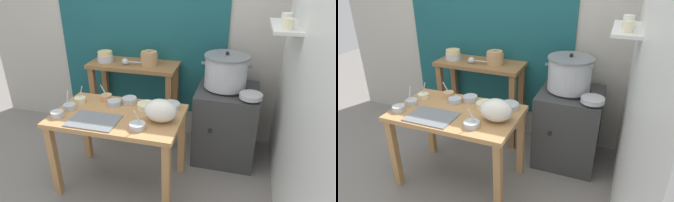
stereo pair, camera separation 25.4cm
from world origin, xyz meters
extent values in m
plane|color=gray|center=(0.00, 0.00, 0.00)|extent=(9.00, 9.00, 0.00)
cube|color=#B2ADA3|center=(0.10, 1.10, 1.30)|extent=(4.40, 0.10, 2.60)
cube|color=#195156|center=(-0.15, 1.04, 1.35)|extent=(1.90, 0.02, 2.10)
cube|color=white|center=(1.40, 0.20, 1.30)|extent=(0.10, 3.20, 2.60)
cube|color=silver|center=(1.25, 0.40, 1.45)|extent=(0.20, 0.56, 0.02)
cylinder|color=beige|center=(1.25, 0.24, 1.50)|extent=(0.08, 0.08, 0.07)
cylinder|color=silver|center=(1.25, 0.40, 1.51)|extent=(0.08, 0.08, 0.09)
cube|color=#B27F4C|center=(-0.01, 0.03, 0.70)|extent=(1.10, 0.66, 0.04)
cube|color=#B27F4C|center=(-0.51, -0.25, 0.34)|extent=(0.06, 0.06, 0.68)
cube|color=#B27F4C|center=(0.49, -0.25, 0.34)|extent=(0.06, 0.06, 0.68)
cube|color=#B27F4C|center=(-0.51, 0.31, 0.34)|extent=(0.06, 0.06, 0.68)
cube|color=#B27F4C|center=(0.49, 0.31, 0.34)|extent=(0.06, 0.06, 0.68)
cube|color=olive|center=(-0.16, 0.83, 0.88)|extent=(0.96, 0.40, 0.04)
cube|color=olive|center=(-0.59, 0.68, 0.43)|extent=(0.06, 0.06, 0.86)
cube|color=olive|center=(0.27, 0.68, 0.43)|extent=(0.06, 0.06, 0.86)
cube|color=olive|center=(-0.59, 0.98, 0.43)|extent=(0.06, 0.06, 0.86)
cube|color=olive|center=(0.27, 0.98, 0.43)|extent=(0.06, 0.06, 0.86)
cube|color=#383838|center=(0.86, 0.70, 0.38)|extent=(0.60, 0.60, 0.76)
cylinder|color=black|center=(0.86, 0.70, 0.77)|extent=(0.36, 0.36, 0.02)
cylinder|color=black|center=(0.74, 0.40, 0.45)|extent=(0.04, 0.02, 0.04)
cylinder|color=#B7BABF|center=(0.82, 0.72, 0.93)|extent=(0.40, 0.40, 0.30)
cylinder|color=slate|center=(0.82, 0.72, 1.09)|extent=(0.43, 0.43, 0.02)
sphere|color=black|center=(0.82, 0.72, 1.12)|extent=(0.04, 0.04, 0.04)
cube|color=slate|center=(0.60, 0.72, 1.00)|extent=(0.04, 0.02, 0.02)
cube|color=slate|center=(1.04, 0.72, 1.00)|extent=(0.04, 0.02, 0.02)
cylinder|color=tan|center=(0.01, 0.83, 0.96)|extent=(0.18, 0.18, 0.12)
cylinder|color=tan|center=(0.01, 0.83, 1.03)|extent=(0.17, 0.17, 0.02)
sphere|color=tan|center=(0.01, 0.83, 1.05)|extent=(0.02, 0.02, 0.02)
cylinder|color=#B7BABF|center=(-0.48, 0.81, 0.92)|extent=(0.17, 0.17, 0.03)
cylinder|color=#B7BABF|center=(-0.48, 0.81, 0.95)|extent=(0.16, 0.16, 0.04)
cylinder|color=#E5C684|center=(-0.48, 0.81, 0.99)|extent=(0.15, 0.15, 0.04)
sphere|color=#B7BABF|center=(-0.23, 0.76, 0.94)|extent=(0.07, 0.07, 0.07)
cylinder|color=#B7BABF|center=(-0.10, 0.77, 0.94)|extent=(0.20, 0.02, 0.01)
cube|color=slate|center=(-0.15, -0.14, 0.72)|extent=(0.40, 0.28, 0.01)
ellipsoid|color=silver|center=(0.37, 0.00, 0.81)|extent=(0.27, 0.21, 0.19)
cylinder|color=#B7BABF|center=(1.07, 0.51, 0.80)|extent=(0.21, 0.21, 0.04)
cylinder|color=beige|center=(-0.44, 0.15, 0.74)|extent=(0.10, 0.10, 0.05)
cylinder|color=#337238|center=(-0.44, 0.15, 0.76)|extent=(0.09, 0.09, 0.01)
cylinder|color=#B7BABF|center=(-0.43, 0.16, 0.80)|extent=(0.08, 0.04, 0.16)
cylinder|color=beige|center=(0.20, 0.17, 0.75)|extent=(0.16, 0.16, 0.06)
cylinder|color=#BFB28C|center=(0.20, 0.17, 0.77)|extent=(0.14, 0.14, 0.01)
cylinder|color=#B7BABF|center=(0.23, -0.16, 0.74)|extent=(0.13, 0.13, 0.04)
cylinder|color=beige|center=(0.23, -0.16, 0.76)|extent=(0.11, 0.11, 0.01)
cylinder|color=#B7BABF|center=(0.25, -0.17, 0.81)|extent=(0.04, 0.07, 0.17)
cylinder|color=tan|center=(-0.22, 0.25, 0.75)|extent=(0.10, 0.10, 0.06)
cylinder|color=#BFB28C|center=(-0.22, 0.25, 0.77)|extent=(0.09, 0.09, 0.01)
cylinder|color=#B7BABF|center=(-0.22, 0.24, 0.80)|extent=(0.10, 0.02, 0.15)
cylinder|color=#B7BABF|center=(-0.45, 0.00, 0.74)|extent=(0.11, 0.11, 0.05)
cylinder|color=#BFB28C|center=(-0.45, 0.00, 0.76)|extent=(0.09, 0.09, 0.01)
cylinder|color=#B7BABF|center=(-0.47, -0.01, 0.80)|extent=(0.03, 0.10, 0.16)
cylinder|color=#B7BABF|center=(-0.11, 0.17, 0.74)|extent=(0.12, 0.12, 0.05)
cylinder|color=beige|center=(-0.11, 0.17, 0.76)|extent=(0.10, 0.10, 0.01)
cylinder|color=#B7BABF|center=(-0.48, -0.15, 0.74)|extent=(0.11, 0.11, 0.05)
cylinder|color=brown|center=(-0.48, -0.15, 0.76)|extent=(0.09, 0.09, 0.01)
cylinder|color=#B7BABF|center=(0.39, 0.24, 0.74)|extent=(0.17, 0.17, 0.05)
cylinder|color=brown|center=(0.39, 0.24, 0.76)|extent=(0.15, 0.15, 0.01)
cylinder|color=#B7BABF|center=(0.01, 0.25, 0.75)|extent=(0.13, 0.13, 0.05)
cylinder|color=#BFB28C|center=(0.01, 0.25, 0.76)|extent=(0.11, 0.11, 0.01)
camera|label=1|loc=(0.97, -2.04, 1.91)|focal=32.03mm
camera|label=2|loc=(1.21, -1.97, 1.91)|focal=32.03mm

